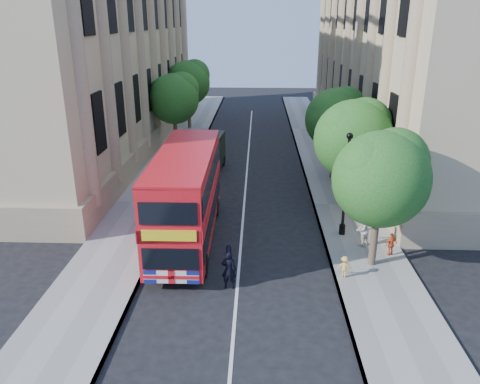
# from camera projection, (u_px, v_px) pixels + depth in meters

# --- Properties ---
(ground) EXTENTS (120.00, 120.00, 0.00)m
(ground) POSITION_uv_depth(u_px,v_px,m) (236.00, 302.00, 17.92)
(ground) COLOR black
(ground) RESTS_ON ground
(pavement_right) EXTENTS (3.50, 80.00, 0.12)m
(pavement_right) POSITION_uv_depth(u_px,v_px,m) (343.00, 205.00, 27.06)
(pavement_right) COLOR gray
(pavement_right) RESTS_ON ground
(pavement_left) EXTENTS (3.50, 80.00, 0.12)m
(pavement_left) POSITION_uv_depth(u_px,v_px,m) (147.00, 203.00, 27.48)
(pavement_left) COLOR gray
(pavement_left) RESTS_ON ground
(building_right) EXTENTS (12.00, 38.00, 18.00)m
(building_right) POSITION_uv_depth(u_px,v_px,m) (425.00, 35.00, 36.79)
(building_right) COLOR tan
(building_right) RESTS_ON ground
(building_left) EXTENTS (12.00, 38.00, 18.00)m
(building_left) POSITION_uv_depth(u_px,v_px,m) (79.00, 35.00, 37.80)
(building_left) COLOR tan
(building_left) RESTS_ON ground
(tree_right_near) EXTENTS (4.00, 4.00, 6.08)m
(tree_right_near) POSITION_uv_depth(u_px,v_px,m) (382.00, 174.00, 19.08)
(tree_right_near) COLOR #473828
(tree_right_near) RESTS_ON ground
(tree_right_mid) EXTENTS (4.20, 4.20, 6.37)m
(tree_right_mid) POSITION_uv_depth(u_px,v_px,m) (354.00, 135.00, 24.63)
(tree_right_mid) COLOR #473828
(tree_right_mid) RESTS_ON ground
(tree_right_far) EXTENTS (4.00, 4.00, 6.15)m
(tree_right_far) POSITION_uv_depth(u_px,v_px,m) (337.00, 116.00, 30.30)
(tree_right_far) COLOR #473828
(tree_right_far) RESTS_ON ground
(tree_left_far) EXTENTS (4.00, 4.00, 6.30)m
(tree_left_far) POSITION_uv_depth(u_px,v_px,m) (174.00, 96.00, 37.25)
(tree_left_far) COLOR #473828
(tree_left_far) RESTS_ON ground
(tree_left_back) EXTENTS (4.20, 4.20, 6.65)m
(tree_left_back) POSITION_uv_depth(u_px,v_px,m) (188.00, 80.00, 44.65)
(tree_left_back) COLOR #473828
(tree_left_back) RESTS_ON ground
(lamp_post) EXTENTS (0.32, 0.32, 5.16)m
(lamp_post) POSITION_uv_depth(u_px,v_px,m) (345.00, 189.00, 22.49)
(lamp_post) COLOR black
(lamp_post) RESTS_ON pavement_right
(double_decker_bus) EXTENTS (2.64, 9.50, 4.37)m
(double_decker_bus) POSITION_uv_depth(u_px,v_px,m) (186.00, 194.00, 22.06)
(double_decker_bus) COLOR red
(double_decker_bus) RESTS_ON ground
(box_van) EXTENTS (2.20, 4.55, 2.51)m
(box_van) POSITION_uv_depth(u_px,v_px,m) (208.00, 154.00, 32.94)
(box_van) COLOR black
(box_van) RESTS_ON ground
(police_constable) EXTENTS (0.61, 0.41, 1.65)m
(police_constable) POSITION_uv_depth(u_px,v_px,m) (229.00, 270.00, 18.59)
(police_constable) COLOR black
(police_constable) RESTS_ON ground
(woman_pedestrian) EXTENTS (1.00, 0.99, 1.63)m
(woman_pedestrian) POSITION_uv_depth(u_px,v_px,m) (362.00, 229.00, 21.91)
(woman_pedestrian) COLOR silver
(woman_pedestrian) RESTS_ON pavement_right
(child_a) EXTENTS (0.68, 0.49, 1.07)m
(child_a) POSITION_uv_depth(u_px,v_px,m) (391.00, 244.00, 21.07)
(child_a) COLOR orange
(child_a) RESTS_ON pavement_right
(child_b) EXTENTS (0.67, 0.48, 0.94)m
(child_b) POSITION_uv_depth(u_px,v_px,m) (345.00, 267.00, 19.28)
(child_b) COLOR #EDBB50
(child_b) RESTS_ON pavement_right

